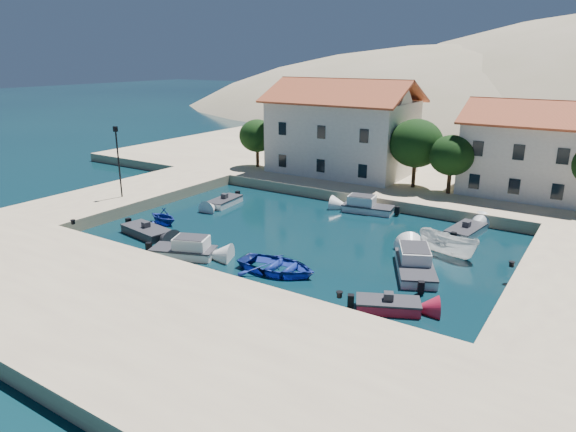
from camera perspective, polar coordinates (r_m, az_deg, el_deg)
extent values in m
plane|color=black|center=(31.04, -8.36, -7.56)|extent=(400.00, 400.00, 0.00)
cube|color=tan|center=(27.13, -16.90, -10.86)|extent=(52.00, 12.00, 1.00)
cube|color=tan|center=(50.48, -17.25, 2.27)|extent=(8.00, 20.00, 1.00)
cube|color=tan|center=(62.54, 16.71, 5.13)|extent=(80.00, 36.00, 1.00)
ellipsoid|color=gray|center=(138.05, 19.96, 2.51)|extent=(198.00, 126.00, 72.00)
cube|color=beige|center=(55.49, 6.02, 8.75)|extent=(14.00, 9.00, 7.50)
pyramid|color=brown|center=(54.98, 6.18, 13.76)|extent=(14.70, 9.45, 2.20)
cube|color=beige|center=(51.13, 24.87, 5.94)|extent=(10.00, 8.00, 6.50)
pyramid|color=brown|center=(50.58, 25.48, 10.53)|extent=(10.50, 8.40, 1.80)
cylinder|color=#382314|center=(58.07, -3.41, 6.70)|extent=(0.36, 0.36, 2.50)
ellipsoid|color=black|center=(57.70, -3.45, 8.90)|extent=(4.00, 4.00, 3.60)
cylinder|color=#382314|center=(50.16, 13.82, 4.81)|extent=(0.36, 0.36, 3.00)
ellipsoid|color=black|center=(49.66, 14.04, 7.85)|extent=(5.00, 5.00, 4.50)
cylinder|color=#382314|center=(48.74, 17.47, 3.85)|extent=(0.36, 0.36, 2.50)
ellipsoid|color=black|center=(48.30, 17.71, 6.44)|extent=(4.00, 4.00, 3.60)
cylinder|color=black|center=(47.35, -18.29, 5.56)|extent=(0.14, 0.14, 6.00)
cube|color=black|center=(46.87, -18.64, 9.15)|extent=(0.35, 0.25, 0.45)
cylinder|color=black|center=(41.41, -22.78, -0.63)|extent=(0.36, 0.36, 0.30)
cylinder|color=black|center=(27.02, 5.73, -8.71)|extent=(0.36, 0.36, 0.30)
cylinder|color=black|center=(33.36, 23.59, -4.95)|extent=(0.36, 0.36, 0.30)
cube|color=#302F34|center=(40.27, -15.44, -1.71)|extent=(4.41, 2.50, 0.90)
cube|color=#302F34|center=(40.17, -15.48, -1.27)|extent=(4.51, 2.55, 0.10)
cube|color=#302F34|center=(40.10, -15.51, -0.97)|extent=(0.57, 0.57, 0.50)
cube|color=white|center=(35.47, -11.52, -4.04)|extent=(4.56, 3.20, 0.90)
cube|color=#302F34|center=(35.36, -11.56, -3.54)|extent=(4.67, 3.27, 0.10)
cube|color=white|center=(35.23, -11.59, -2.98)|extent=(2.63, 2.23, 0.90)
imported|color=navy|center=(32.47, -1.21, -6.20)|extent=(5.43, 4.04, 1.08)
cube|color=maroon|center=(28.21, 11.05, -9.82)|extent=(3.61, 2.75, 0.90)
cube|color=#302F34|center=(28.07, 11.09, -9.22)|extent=(3.70, 2.81, 0.10)
cube|color=#302F34|center=(27.97, 11.12, -8.82)|extent=(0.67, 0.67, 0.50)
cube|color=white|center=(33.21, 13.93, -5.72)|extent=(4.14, 5.59, 0.90)
cube|color=#302F34|center=(33.09, 13.97, -5.19)|extent=(4.23, 5.72, 0.10)
cube|color=white|center=(32.95, 14.02, -4.60)|extent=(2.80, 3.25, 0.90)
imported|color=white|center=(36.81, 17.26, -4.11)|extent=(4.80, 2.90, 1.74)
cube|color=white|center=(41.20, 19.16, -1.63)|extent=(2.34, 4.10, 0.90)
cube|color=#302F34|center=(41.10, 19.20, -1.20)|extent=(2.39, 4.20, 0.10)
cube|color=#302F34|center=(41.03, 19.23, -0.90)|extent=(0.56, 0.56, 0.50)
imported|color=navy|center=(42.79, -13.66, -0.80)|extent=(3.06, 2.71, 1.50)
cube|color=white|center=(47.02, -7.04, 1.53)|extent=(1.95, 3.76, 0.90)
cube|color=#302F34|center=(46.93, -7.05, 1.92)|extent=(1.99, 3.84, 0.10)
cube|color=#302F34|center=(46.87, -7.06, 2.18)|extent=(0.55, 0.55, 0.50)
cube|color=white|center=(45.03, 8.88, 0.74)|extent=(4.44, 2.42, 0.90)
cube|color=#302F34|center=(44.94, 8.90, 1.14)|extent=(4.54, 2.47, 0.10)
cube|color=white|center=(44.84, 8.92, 1.59)|extent=(2.44, 1.84, 0.90)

